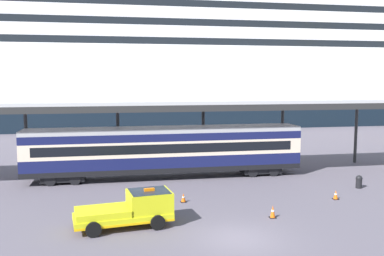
% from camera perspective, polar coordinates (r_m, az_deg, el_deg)
% --- Properties ---
extents(ground_plane, '(400.00, 400.00, 0.00)m').
position_cam_1_polar(ground_plane, '(21.83, 6.37, -14.71)').
color(ground_plane, '#58515D').
extents(cruise_ship, '(146.57, 27.38, 34.91)m').
position_cam_1_polar(cruise_ship, '(78.29, -14.86, 8.83)').
color(cruise_ship, black).
rests_on(cruise_ship, ground).
extents(platform_canopy, '(44.74, 5.63, 6.26)m').
position_cam_1_polar(platform_canopy, '(33.84, -3.78, 3.32)').
color(platform_canopy, '#BDBDBD').
rests_on(platform_canopy, ground).
extents(train_carriage, '(22.01, 2.81, 4.11)m').
position_cam_1_polar(train_carriage, '(33.82, -3.65, -2.96)').
color(train_carriage, black).
rests_on(train_carriage, ground).
extents(service_truck, '(5.43, 2.80, 2.02)m').
position_cam_1_polar(service_truck, '(23.28, -8.10, -10.78)').
color(service_truck, yellow).
rests_on(service_truck, ground).
extents(traffic_cone_near, '(0.36, 0.36, 0.75)m').
position_cam_1_polar(traffic_cone_near, '(24.96, 10.95, -11.13)').
color(traffic_cone_near, black).
rests_on(traffic_cone_near, ground).
extents(traffic_cone_mid, '(0.36, 0.36, 0.62)m').
position_cam_1_polar(traffic_cone_mid, '(29.71, 19.00, -8.61)').
color(traffic_cone_mid, black).
rests_on(traffic_cone_mid, ground).
extents(traffic_cone_far, '(0.36, 0.36, 0.59)m').
position_cam_1_polar(traffic_cone_far, '(27.52, -1.18, -9.48)').
color(traffic_cone_far, black).
rests_on(traffic_cone_far, ground).
extents(quay_bollard, '(0.48, 0.48, 0.96)m').
position_cam_1_polar(quay_bollard, '(33.23, 21.80, -6.74)').
color(quay_bollard, black).
rests_on(quay_bollard, ground).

